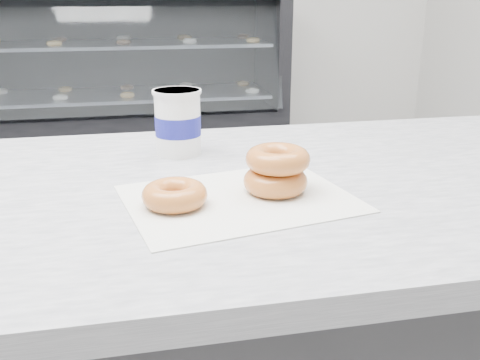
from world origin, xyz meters
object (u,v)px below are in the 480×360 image
at_px(donut_stack, 277,170).
at_px(coffee_cup, 178,122).
at_px(display_case, 97,109).
at_px(donut_single, 175,195).

xyz_separation_m(donut_stack, coffee_cup, (-0.13, 0.25, 0.03)).
height_order(donut_stack, coffee_cup, coffee_cup).
height_order(display_case, donut_single, display_case).
height_order(display_case, coffee_cup, display_case).
bearing_deg(coffee_cup, display_case, 78.83).
bearing_deg(coffee_cup, donut_stack, -80.46).
bearing_deg(display_case, donut_single, -84.48).
distance_m(donut_single, donut_stack, 0.17).
height_order(donut_single, donut_stack, donut_stack).
bearing_deg(donut_stack, coffee_cup, 117.57).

